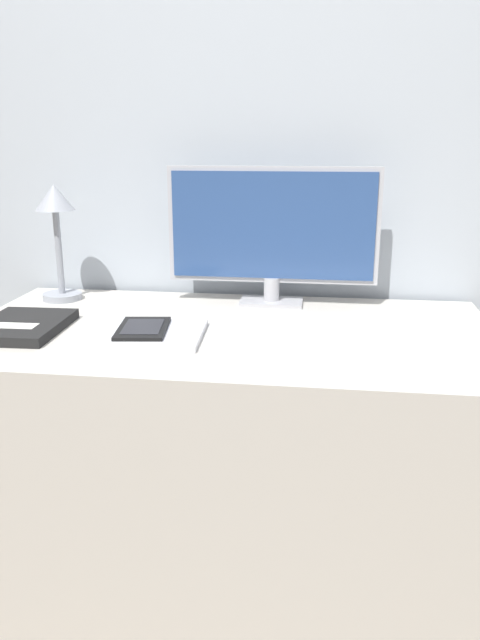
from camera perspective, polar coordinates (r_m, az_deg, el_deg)
ground_plane at (r=1.85m, az=-1.89°, el=-24.19°), size 10.00×10.00×0.00m
wall_back at (r=1.98m, az=0.65°, el=16.25°), size 3.60×0.05×2.40m
desk at (r=1.77m, az=-1.15°, el=-12.03°), size 1.39×0.75×0.72m
monitor at (r=1.84m, az=2.99°, el=8.11°), size 0.62×0.11×0.40m
keyboard at (r=1.48m, az=10.19°, el=-2.60°), size 0.28×0.10×0.01m
laptop at (r=1.59m, az=-9.49°, el=-1.22°), size 0.35×0.26×0.02m
ereader at (r=1.58m, az=-8.88°, el=-0.75°), size 0.14×0.20×0.01m
desk_lamp at (r=1.96m, az=-16.44°, el=8.61°), size 0.12×0.12×0.35m
notebook at (r=1.70m, az=-19.28°, el=-0.53°), size 0.21×0.28×0.03m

